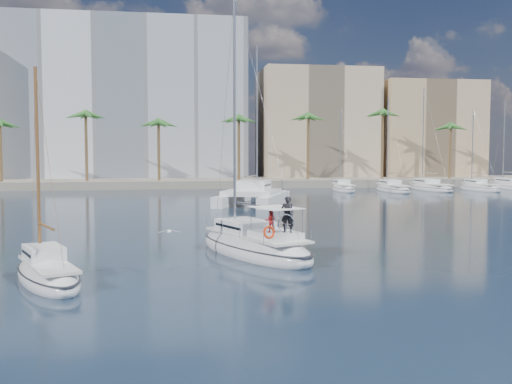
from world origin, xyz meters
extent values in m
plane|color=black|center=(0.00, 0.00, 0.00)|extent=(160.00, 160.00, 0.00)
cube|color=gray|center=(0.00, 61.00, 0.60)|extent=(120.00, 14.00, 1.20)
cube|color=silver|center=(-12.00, 73.00, 14.00)|extent=(42.00, 16.00, 28.00)
cube|color=tan|center=(22.00, 70.00, 10.00)|extent=(20.00, 14.00, 20.00)
cube|color=tan|center=(42.00, 68.00, 9.00)|extent=(18.00, 12.00, 18.00)
cylinder|color=brown|center=(0.00, 57.00, 5.25)|extent=(0.44, 0.44, 10.50)
sphere|color=#2E6726|center=(0.00, 57.00, 10.50)|extent=(3.60, 3.60, 3.60)
cylinder|color=brown|center=(34.00, 57.00, 5.25)|extent=(0.44, 0.44, 10.50)
sphere|color=#2E6726|center=(34.00, 57.00, 10.50)|extent=(3.60, 3.60, 3.60)
ellipsoid|color=silver|center=(0.24, -0.47, 0.30)|extent=(6.70, 10.38, 2.06)
ellipsoid|color=black|center=(0.24, -0.47, 0.60)|extent=(6.76, 10.48, 0.18)
cube|color=silver|center=(0.31, -0.64, 1.08)|extent=(4.91, 7.74, 0.12)
cube|color=silver|center=(-0.12, 0.42, 1.44)|extent=(3.20, 3.81, 0.60)
cube|color=black|center=(-0.12, 0.42, 1.46)|extent=(3.07, 3.46, 0.14)
cylinder|color=#B7BABF|center=(-0.56, 1.47, 7.65)|extent=(0.15, 0.15, 13.01)
cylinder|color=#B7BABF|center=(0.20, -0.38, 2.64)|extent=(1.63, 3.75, 0.11)
cube|color=silver|center=(1.04, -2.41, 1.32)|extent=(2.68, 3.01, 0.36)
cube|color=white|center=(1.08, -2.50, 2.69)|extent=(2.68, 3.01, 0.04)
torus|color=silver|center=(1.40, -3.29, 1.99)|extent=(0.91, 0.42, 0.96)
torus|color=red|center=(0.43, -4.10, 1.69)|extent=(0.66, 0.42, 0.64)
imported|color=black|center=(1.53, -3.03, 2.41)|extent=(0.68, 0.46, 1.80)
imported|color=maroon|center=(0.74, -2.76, 2.07)|extent=(0.62, 0.52, 1.12)
ellipsoid|color=silver|center=(-9.27, -5.77, 0.23)|extent=(4.59, 6.95, 1.57)
ellipsoid|color=black|center=(-9.27, -5.77, 0.45)|extent=(4.63, 7.01, 0.18)
cube|color=silver|center=(-9.22, -5.88, 0.82)|extent=(3.37, 5.18, 0.12)
cube|color=silver|center=(-9.52, -5.18, 1.18)|extent=(2.16, 2.56, 0.60)
cube|color=black|center=(-9.52, -5.18, 1.20)|extent=(2.08, 2.33, 0.14)
cylinder|color=brown|center=(-9.83, -4.47, 5.00)|extent=(0.15, 0.15, 8.24)
cylinder|color=brown|center=(-9.29, -5.71, 2.38)|extent=(1.18, 2.51, 0.11)
cube|color=silver|center=(2.40, 29.57, 0.55)|extent=(5.41, 11.06, 1.10)
cube|color=silver|center=(6.59, 27.87, 0.55)|extent=(5.41, 11.06, 1.10)
cube|color=silver|center=(4.28, 28.19, 1.30)|extent=(7.11, 7.76, 0.50)
cube|color=silver|center=(4.49, 28.72, 2.00)|extent=(4.21, 4.36, 1.00)
cube|color=black|center=(4.49, 28.72, 2.05)|extent=(4.05, 3.95, 0.18)
cylinder|color=#B7BABF|center=(5.14, 30.31, 9.13)|extent=(0.18, 0.18, 15.26)
ellipsoid|color=silver|center=(-4.23, 1.10, 1.10)|extent=(0.24, 0.46, 0.22)
sphere|color=silver|center=(-4.23, 1.31, 1.12)|extent=(0.12, 0.12, 0.12)
cube|color=gray|center=(-4.56, 1.10, 1.13)|extent=(0.53, 0.19, 0.12)
cube|color=gray|center=(-3.91, 1.10, 1.13)|extent=(0.53, 0.19, 0.12)
camera|label=1|loc=(-4.18, -30.33, 5.46)|focal=40.00mm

